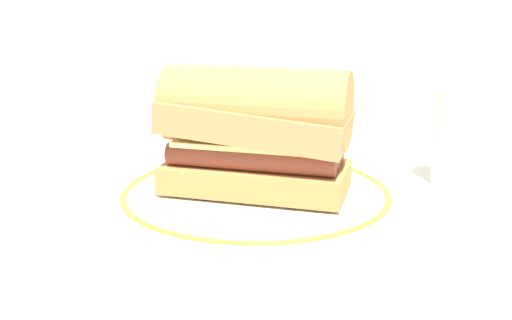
% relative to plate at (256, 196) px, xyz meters
% --- Properties ---
extents(ground_plane, '(1.50, 1.50, 0.00)m').
position_rel_plate_xyz_m(ground_plane, '(-0.03, 0.02, -0.01)').
color(ground_plane, silver).
extents(plate, '(0.29, 0.29, 0.01)m').
position_rel_plate_xyz_m(plate, '(0.00, 0.00, 0.00)').
color(plate, white).
rests_on(plate, ground_plane).
extents(sausage_sandwich, '(0.20, 0.12, 0.12)m').
position_rel_plate_xyz_m(sausage_sandwich, '(-0.00, -0.00, 0.07)').
color(sausage_sandwich, '#CA8E4A').
rests_on(sausage_sandwich, plate).
extents(drinking_glass, '(0.06, 0.06, 0.11)m').
position_rel_plate_xyz_m(drinking_glass, '(0.22, 0.08, 0.04)').
color(drinking_glass, silver).
rests_on(drinking_glass, ground_plane).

